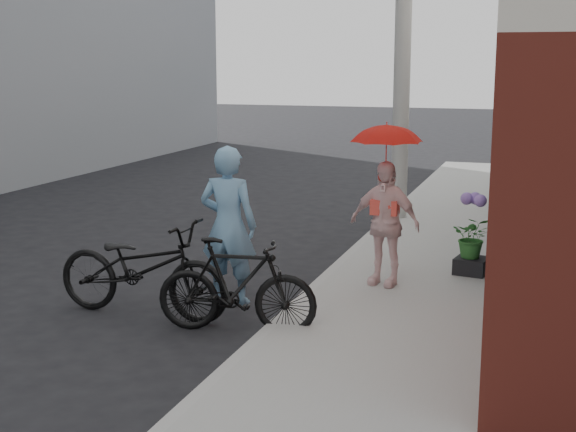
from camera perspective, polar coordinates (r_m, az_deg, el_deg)
The scene contains 11 objects.
ground at distance 8.90m, azimuth -6.59°, elevation -7.49°, with size 80.00×80.00×0.00m, color black.
sidewalk at distance 10.13m, azimuth 9.19°, elevation -4.88°, with size 2.20×24.00×0.12m, color #969690.
curb at distance 10.37m, azimuth 2.83°, elevation -4.38°, with size 0.12×24.00×0.12m, color #9E9E99.
utility_pole at distance 13.87m, azimuth 8.22°, elevation 13.78°, with size 0.28×0.28×7.00m, color #9E9E99.
officer at distance 9.32m, azimuth -4.26°, elevation -0.67°, with size 0.68×0.45×1.86m, color #6998BC.
bike_left at distance 9.03m, azimuth -10.32°, elevation -3.67°, with size 0.73×2.10×1.10m, color black.
bike_right at distance 8.37m, azimuth -3.68°, elevation -4.98°, with size 0.48×1.69×1.02m, color black.
kimono_woman at distance 9.73m, azimuth 6.88°, elevation -0.52°, with size 0.89×0.37×1.52m, color #FFD7D5.
parasol at distance 9.57m, azimuth 7.03°, elevation 6.03°, with size 0.81×0.81×0.71m, color red.
planter at distance 10.55m, azimuth 12.91°, elevation -3.46°, with size 0.39×0.39×0.21m, color black.
potted_plant at distance 10.46m, azimuth 13.00°, elevation -1.48°, with size 0.49×0.42×0.54m, color #2C6C2B.
Camera 1 is at (3.61, -7.63, 2.83)m, focal length 50.00 mm.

